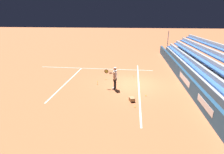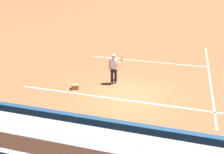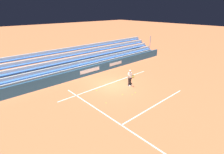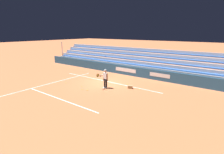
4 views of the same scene
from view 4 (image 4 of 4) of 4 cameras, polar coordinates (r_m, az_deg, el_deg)
name	(u,v)px [view 4 (image 4 of 4)]	position (r m, az deg, el deg)	size (l,w,h in m)	color
ground_plane	(104,83)	(17.79, -2.60, -1.82)	(160.00, 160.00, 0.00)	#B7663D
court_baseline_white	(107,81)	(18.16, -1.59, -1.45)	(12.00, 0.10, 0.01)	white
court_sideline_white	(46,85)	(18.28, -20.84, -2.33)	(0.10, 12.00, 0.01)	white
court_service_line_white	(59,99)	(14.23, -16.95, -6.77)	(8.22, 0.10, 0.01)	white
back_wall_sponsor_board	(126,70)	(20.89, 4.63, 2.21)	(27.82, 0.25, 1.10)	navy
bleacher_stand	(135,66)	(22.72, 7.66, 3.69)	(26.43, 3.20, 3.40)	#9EA3A8
tennis_player	(105,79)	(15.78, -2.23, -0.59)	(0.62, 0.98, 1.71)	black
ball_box_cardboard	(130,87)	(16.03, 5.96, -3.27)	(0.40, 0.30, 0.26)	#A87F51
tennis_ball_toward_net	(90,79)	(19.14, -7.21, -0.62)	(0.07, 0.07, 0.07)	#CCE533
tennis_ball_stray_back	(87,90)	(15.52, -8.08, -4.33)	(0.07, 0.07, 0.07)	#CCE533
tennis_ball_far_right	(82,86)	(16.69, -9.82, -3.03)	(0.07, 0.07, 0.07)	#CCE533
tennis_ball_by_box	(82,90)	(15.80, -9.72, -4.05)	(0.07, 0.07, 0.07)	#CCE533
tennis_ball_far_left	(127,84)	(17.28, 5.04, -2.24)	(0.07, 0.07, 0.07)	#CCE533
tennis_ball_midcourt	(66,83)	(18.18, -14.81, -1.83)	(0.07, 0.07, 0.07)	#CCE533
tennis_ball_on_baseline	(139,89)	(15.86, 8.83, -3.94)	(0.07, 0.07, 0.07)	#CCE533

